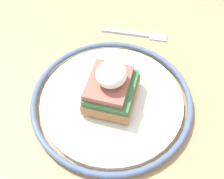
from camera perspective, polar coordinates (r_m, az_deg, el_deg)
dining_table at (r=0.59m, az=0.92°, el=-9.24°), size 0.93×0.79×0.73m
plate at (r=0.49m, az=-0.00°, el=-1.91°), size 0.28×0.28×0.02m
sandwich at (r=0.46m, az=-0.13°, el=0.75°), size 0.09×0.08×0.08m
fork at (r=0.61m, az=5.29°, el=11.14°), size 0.03×0.14×0.00m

